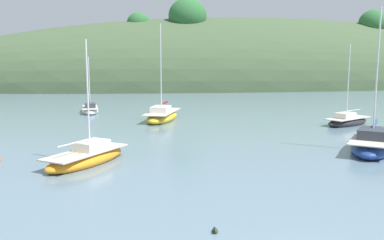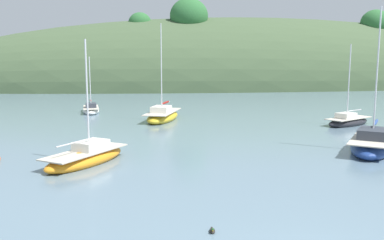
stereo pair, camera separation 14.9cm
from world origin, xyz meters
The scene contains 7 objects.
far_shoreline_hill centered at (25.03, 77.93, 0.07)m, with size 150.00×36.00×32.91m.
sailboat_navy_dinghy centered at (10.01, 13.62, 0.42)m, with size 6.24×6.97×8.71m.
sailboat_black_sloop centered at (14.01, 23.05, 0.33)m, with size 5.34×3.91×6.98m.
sailboat_blue_center centered at (-6.78, 13.31, 0.34)m, with size 4.75×5.49×6.66m.
sailboat_yellow_far centered at (-1.31, 28.53, 0.41)m, with size 4.52×7.14×8.95m.
sailboat_white_near centered at (-8.30, 35.43, 0.33)m, with size 2.13×5.09×6.07m.
duck_trailing centered at (-2.10, 3.74, 0.05)m, with size 0.22×0.43×0.24m.
Camera 2 is at (-4.70, -7.83, 5.26)m, focal length 37.29 mm.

